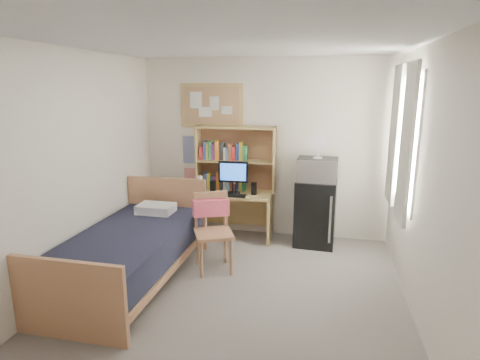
% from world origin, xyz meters
% --- Properties ---
extents(floor, '(3.60, 4.20, 0.02)m').
position_xyz_m(floor, '(0.00, 0.00, -0.01)').
color(floor, gray).
rests_on(floor, ground).
extents(ceiling, '(3.60, 4.20, 0.02)m').
position_xyz_m(ceiling, '(0.00, 0.00, 2.60)').
color(ceiling, silver).
rests_on(ceiling, wall_back).
extents(wall_back, '(3.60, 0.04, 2.60)m').
position_xyz_m(wall_back, '(0.00, 2.10, 1.30)').
color(wall_back, white).
rests_on(wall_back, floor).
extents(wall_front, '(3.60, 0.04, 2.60)m').
position_xyz_m(wall_front, '(0.00, -2.10, 1.30)').
color(wall_front, white).
rests_on(wall_front, floor).
extents(wall_left, '(0.04, 4.20, 2.60)m').
position_xyz_m(wall_left, '(-1.80, 0.00, 1.30)').
color(wall_left, white).
rests_on(wall_left, floor).
extents(wall_right, '(0.04, 4.20, 2.60)m').
position_xyz_m(wall_right, '(1.80, 0.00, 1.30)').
color(wall_right, white).
rests_on(wall_right, floor).
extents(window_unit, '(0.10, 1.40, 1.70)m').
position_xyz_m(window_unit, '(1.75, 1.20, 1.60)').
color(window_unit, white).
rests_on(window_unit, wall_right).
extents(curtain_left, '(0.04, 0.55, 1.70)m').
position_xyz_m(curtain_left, '(1.72, 0.80, 1.60)').
color(curtain_left, silver).
rests_on(curtain_left, wall_right).
extents(curtain_right, '(0.04, 0.55, 1.70)m').
position_xyz_m(curtain_right, '(1.72, 1.60, 1.60)').
color(curtain_right, silver).
rests_on(curtain_right, wall_right).
extents(bulletin_board, '(0.94, 0.03, 0.64)m').
position_xyz_m(bulletin_board, '(-0.78, 2.08, 1.92)').
color(bulletin_board, tan).
rests_on(bulletin_board, wall_back).
extents(poster_wave, '(0.30, 0.01, 0.42)m').
position_xyz_m(poster_wave, '(-1.10, 2.09, 1.25)').
color(poster_wave, '#243893').
rests_on(poster_wave, wall_back).
extents(poster_japan, '(0.28, 0.01, 0.36)m').
position_xyz_m(poster_japan, '(-1.10, 2.09, 0.78)').
color(poster_japan, red).
rests_on(poster_japan, wall_back).
extents(desk, '(1.12, 0.59, 0.69)m').
position_xyz_m(desk, '(-0.38, 1.80, 0.34)').
color(desk, tan).
rests_on(desk, floor).
extents(desk_chair, '(0.63, 0.63, 0.95)m').
position_xyz_m(desk_chair, '(-0.38, 0.69, 0.48)').
color(desk_chair, tan).
rests_on(desk_chair, floor).
extents(mini_fridge, '(0.58, 0.58, 0.93)m').
position_xyz_m(mini_fridge, '(0.79, 1.81, 0.46)').
color(mini_fridge, black).
rests_on(mini_fridge, floor).
extents(bed, '(1.12, 2.19, 0.60)m').
position_xyz_m(bed, '(-1.24, 0.19, 0.30)').
color(bed, black).
rests_on(bed, floor).
extents(hutch, '(1.17, 0.33, 0.95)m').
position_xyz_m(hutch, '(-0.39, 1.95, 1.16)').
color(hutch, tan).
rests_on(hutch, desk).
extents(monitor, '(0.43, 0.05, 0.45)m').
position_xyz_m(monitor, '(-0.38, 1.74, 0.91)').
color(monitor, black).
rests_on(monitor, desk).
extents(keyboard, '(0.41, 0.14, 0.02)m').
position_xyz_m(keyboard, '(-0.38, 1.60, 0.70)').
color(keyboard, black).
rests_on(keyboard, desk).
extents(speaker_left, '(0.08, 0.08, 0.18)m').
position_xyz_m(speaker_left, '(-0.68, 1.73, 0.78)').
color(speaker_left, black).
rests_on(speaker_left, desk).
extents(speaker_right, '(0.07, 0.07, 0.18)m').
position_xyz_m(speaker_right, '(-0.08, 1.75, 0.78)').
color(speaker_right, black).
rests_on(speaker_right, desk).
extents(water_bottle, '(0.08, 0.08, 0.25)m').
position_xyz_m(water_bottle, '(-0.86, 1.68, 0.81)').
color(water_bottle, white).
rests_on(water_bottle, desk).
extents(hoodie, '(0.46, 0.31, 0.21)m').
position_xyz_m(hoodie, '(-0.46, 0.87, 0.74)').
color(hoodie, '#FF6177').
rests_on(hoodie, desk_chair).
extents(microwave, '(0.56, 0.44, 0.31)m').
position_xyz_m(microwave, '(0.79, 1.79, 1.09)').
color(microwave, '#B5B5BA').
rests_on(microwave, mini_fridge).
extents(desk_fan, '(0.27, 0.27, 0.32)m').
position_xyz_m(desk_fan, '(0.79, 1.79, 1.40)').
color(desk_fan, white).
rests_on(desk_fan, microwave).
extents(pillow, '(0.46, 0.33, 0.11)m').
position_xyz_m(pillow, '(-1.23, 0.94, 0.65)').
color(pillow, white).
rests_on(pillow, bed).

